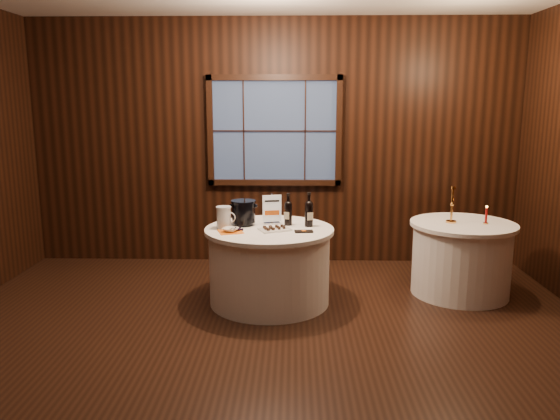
{
  "coord_description": "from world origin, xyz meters",
  "views": [
    {
      "loc": [
        0.24,
        -4.26,
        2.0
      ],
      "look_at": [
        0.11,
        0.9,
        0.97
      ],
      "focal_mm": 35.0,
      "sensor_mm": 36.0,
      "label": 1
    }
  ],
  "objects_px": {
    "chocolate_plate": "(275,229)",
    "glass_pitcher": "(224,217)",
    "ice_bucket": "(244,212)",
    "cracker_bowl": "(231,230)",
    "port_bottle_right": "(309,212)",
    "port_bottle_left": "(288,211)",
    "main_table": "(269,265)",
    "sign_stand": "(272,214)",
    "grape_bunch": "(238,229)",
    "side_table": "(461,258)",
    "brass_candlestick": "(452,210)",
    "chocolate_box": "(304,231)",
    "red_candle": "(486,217)"
  },
  "relations": [
    {
      "from": "main_table",
      "to": "grape_bunch",
      "type": "height_order",
      "value": "grape_bunch"
    },
    {
      "from": "sign_stand",
      "to": "chocolate_box",
      "type": "bearing_deg",
      "value": -60.01
    },
    {
      "from": "glass_pitcher",
      "to": "port_bottle_left",
      "type": "bearing_deg",
      "value": 27.17
    },
    {
      "from": "port_bottle_left",
      "to": "red_candle",
      "type": "xyz_separation_m",
      "value": [
        2.02,
        0.1,
        -0.07
      ]
    },
    {
      "from": "chocolate_box",
      "to": "cracker_bowl",
      "type": "distance_m",
      "value": 0.7
    },
    {
      "from": "port_bottle_right",
      "to": "glass_pitcher",
      "type": "bearing_deg",
      "value": 169.61
    },
    {
      "from": "chocolate_plate",
      "to": "glass_pitcher",
      "type": "xyz_separation_m",
      "value": [
        -0.5,
        0.09,
        0.09
      ]
    },
    {
      "from": "port_bottle_right",
      "to": "grape_bunch",
      "type": "height_order",
      "value": "port_bottle_right"
    },
    {
      "from": "chocolate_box",
      "to": "brass_candlestick",
      "type": "height_order",
      "value": "brass_candlestick"
    },
    {
      "from": "chocolate_plate",
      "to": "chocolate_box",
      "type": "bearing_deg",
      "value": -12.89
    },
    {
      "from": "red_candle",
      "to": "port_bottle_left",
      "type": "bearing_deg",
      "value": -177.1
    },
    {
      "from": "port_bottle_left",
      "to": "port_bottle_right",
      "type": "height_order",
      "value": "port_bottle_right"
    },
    {
      "from": "ice_bucket",
      "to": "cracker_bowl",
      "type": "height_order",
      "value": "ice_bucket"
    },
    {
      "from": "main_table",
      "to": "port_bottle_right",
      "type": "bearing_deg",
      "value": 12.47
    },
    {
      "from": "cracker_bowl",
      "to": "chocolate_plate",
      "type": "bearing_deg",
      "value": 9.72
    },
    {
      "from": "side_table",
      "to": "grape_bunch",
      "type": "xyz_separation_m",
      "value": [
        -2.3,
        -0.42,
        0.4
      ]
    },
    {
      "from": "chocolate_box",
      "to": "red_candle",
      "type": "distance_m",
      "value": 1.91
    },
    {
      "from": "sign_stand",
      "to": "grape_bunch",
      "type": "xyz_separation_m",
      "value": [
        -0.32,
        -0.31,
        -0.09
      ]
    },
    {
      "from": "sign_stand",
      "to": "brass_candlestick",
      "type": "height_order",
      "value": "brass_candlestick"
    },
    {
      "from": "main_table",
      "to": "port_bottle_left",
      "type": "relative_size",
      "value": 3.91
    },
    {
      "from": "port_bottle_right",
      "to": "cracker_bowl",
      "type": "distance_m",
      "value": 0.81
    },
    {
      "from": "side_table",
      "to": "red_candle",
      "type": "distance_m",
      "value": 0.51
    },
    {
      "from": "side_table",
      "to": "port_bottle_left",
      "type": "height_order",
      "value": "port_bottle_left"
    },
    {
      "from": "side_table",
      "to": "red_candle",
      "type": "bearing_deg",
      "value": -15.24
    },
    {
      "from": "chocolate_plate",
      "to": "cracker_bowl",
      "type": "xyz_separation_m",
      "value": [
        -0.42,
        -0.07,
        0.01
      ]
    },
    {
      "from": "main_table",
      "to": "ice_bucket",
      "type": "height_order",
      "value": "ice_bucket"
    },
    {
      "from": "side_table",
      "to": "chocolate_box",
      "type": "xyz_separation_m",
      "value": [
        -1.66,
        -0.46,
        0.39
      ]
    },
    {
      "from": "side_table",
      "to": "port_bottle_right",
      "type": "distance_m",
      "value": 1.71
    },
    {
      "from": "side_table",
      "to": "port_bottle_right",
      "type": "bearing_deg",
      "value": -172.45
    },
    {
      "from": "chocolate_box",
      "to": "cracker_bowl",
      "type": "bearing_deg",
      "value": 175.97
    },
    {
      "from": "sign_stand",
      "to": "brass_candlestick",
      "type": "xyz_separation_m",
      "value": [
        1.85,
        0.11,
        0.03
      ]
    },
    {
      "from": "grape_bunch",
      "to": "cracker_bowl",
      "type": "xyz_separation_m",
      "value": [
        -0.07,
        -0.05,
        0.0
      ]
    },
    {
      "from": "port_bottle_left",
      "to": "glass_pitcher",
      "type": "bearing_deg",
      "value": -142.15
    },
    {
      "from": "grape_bunch",
      "to": "cracker_bowl",
      "type": "bearing_deg",
      "value": -145.05
    },
    {
      "from": "side_table",
      "to": "cracker_bowl",
      "type": "relative_size",
      "value": 7.22
    },
    {
      "from": "sign_stand",
      "to": "chocolate_plate",
      "type": "distance_m",
      "value": 0.3
    },
    {
      "from": "port_bottle_left",
      "to": "brass_candlestick",
      "type": "height_order",
      "value": "brass_candlestick"
    },
    {
      "from": "chocolate_plate",
      "to": "cracker_bowl",
      "type": "relative_size",
      "value": 2.3
    },
    {
      "from": "ice_bucket",
      "to": "chocolate_plate",
      "type": "bearing_deg",
      "value": -34.43
    },
    {
      "from": "side_table",
      "to": "brass_candlestick",
      "type": "distance_m",
      "value": 0.53
    },
    {
      "from": "main_table",
      "to": "brass_candlestick",
      "type": "distance_m",
      "value": 1.97
    },
    {
      "from": "sign_stand",
      "to": "glass_pitcher",
      "type": "distance_m",
      "value": 0.51
    },
    {
      "from": "main_table",
      "to": "grape_bunch",
      "type": "xyz_separation_m",
      "value": [
        -0.3,
        -0.12,
        0.4
      ]
    },
    {
      "from": "side_table",
      "to": "sign_stand",
      "type": "relative_size",
      "value": 3.47
    },
    {
      "from": "sign_stand",
      "to": "chocolate_plate",
      "type": "xyz_separation_m",
      "value": [
        0.04,
        -0.29,
        -0.09
      ]
    },
    {
      "from": "ice_bucket",
      "to": "cracker_bowl",
      "type": "distance_m",
      "value": 0.33
    },
    {
      "from": "port_bottle_left",
      "to": "cracker_bowl",
      "type": "bearing_deg",
      "value": -125.95
    },
    {
      "from": "ice_bucket",
      "to": "main_table",
      "type": "bearing_deg",
      "value": -24.77
    },
    {
      "from": "main_table",
      "to": "grape_bunch",
      "type": "relative_size",
      "value": 8.25
    },
    {
      "from": "main_table",
      "to": "side_table",
      "type": "bearing_deg",
      "value": 8.53
    }
  ]
}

